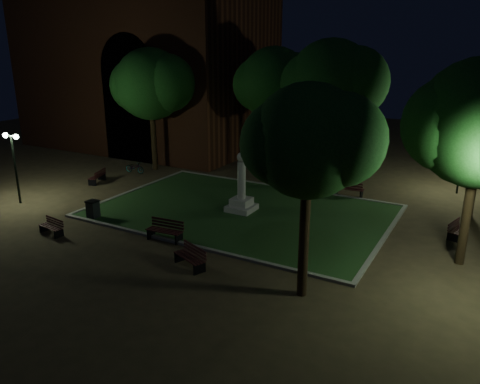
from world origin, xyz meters
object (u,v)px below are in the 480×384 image
object	(u,v)px
monument	(242,195)
bench_near_left	(165,231)
bench_left_side	(98,177)
bicycle	(135,167)
bench_near_right	(191,257)
bench_west_near	(52,227)
bench_right_side	(457,230)
bench_far_side	(349,189)
trash_bin	(93,209)

from	to	relation	value
monument	bench_near_left	xyz separation A→B (m)	(-1.23, -5.02, -0.51)
bench_left_side	bicycle	bearing A→B (deg)	152.80
bench_near_left	bench_near_right	size ratio (longest dim) A/B	1.04
bench_near_left	bench_west_near	world-z (taller)	bench_near_left
bench_near_left	bench_right_side	size ratio (longest dim) A/B	1.18
bench_near_left	bench_right_side	distance (m)	13.60
bench_right_side	bench_far_side	bearing A→B (deg)	75.00
bench_near_left	bench_far_side	world-z (taller)	bench_far_side
bench_near_left	bicycle	size ratio (longest dim) A/B	1.17
bicycle	bench_near_right	bearing A→B (deg)	-135.10
monument	bench_near_right	distance (m)	6.88
monument	trash_bin	distance (m)	7.77
bench_far_side	bicycle	size ratio (longest dim) A/B	1.16
bench_far_side	monument	bearing A→B (deg)	50.22
bench_left_side	bicycle	xyz separation A→B (m)	(0.42, 3.10, -0.01)
bench_near_right	bench_far_side	size ratio (longest dim) A/B	0.98
bench_far_side	bench_right_side	bearing A→B (deg)	148.69
trash_bin	bicycle	bearing A→B (deg)	117.84
bench_right_side	bench_far_side	distance (m)	7.17
bench_far_side	trash_bin	distance (m)	14.52
bench_right_side	trash_bin	bearing A→B (deg)	125.89
bench_near_left	bench_left_side	size ratio (longest dim) A/B	1.07
monument	bench_left_side	xyz separation A→B (m)	(-10.88, 0.30, -0.55)
bench_near_right	trash_bin	world-z (taller)	trash_bin
bench_left_side	bicycle	world-z (taller)	bench_left_side
trash_bin	bench_near_left	bearing A→B (deg)	-4.56
trash_bin	bicycle	world-z (taller)	trash_bin
bench_west_near	bench_far_side	world-z (taller)	bench_far_side
trash_bin	bicycle	size ratio (longest dim) A/B	0.64
bench_left_side	bench_near_left	bearing A→B (deg)	41.74
bench_left_side	bench_far_side	world-z (taller)	bench_far_side
bench_near_right	bench_west_near	world-z (taller)	bench_near_right
bench_left_side	bench_right_side	size ratio (longest dim) A/B	1.10
monument	bench_left_side	world-z (taller)	monument
monument	trash_bin	size ratio (longest dim) A/B	3.29
bench_near_left	bench_west_near	xyz separation A→B (m)	(-5.14, -2.08, -0.09)
bench_left_side	bench_near_right	bearing A→B (deg)	40.79
bench_far_side	bench_left_side	bearing A→B (deg)	17.04
bicycle	trash_bin	bearing A→B (deg)	-156.74
monument	trash_bin	xyz separation A→B (m)	(-6.23, -4.62, -0.46)
bench_west_near	bench_near_right	bearing A→B (deg)	10.24
bench_west_near	bench_far_side	bearing A→B (deg)	57.16
bench_left_side	trash_bin	bearing A→B (deg)	24.02
bench_right_side	bicycle	world-z (taller)	bicycle
bench_near_right	monument	bearing A→B (deg)	123.89
bench_west_near	bench_right_side	size ratio (longest dim) A/B	0.95
bench_near_right	bench_right_side	xyz separation A→B (m)	(9.11, 8.60, -0.05)
bench_west_near	trash_bin	size ratio (longest dim) A/B	1.47
bench_right_side	monument	bearing A→B (deg)	114.79
monument	bench_left_side	distance (m)	10.90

